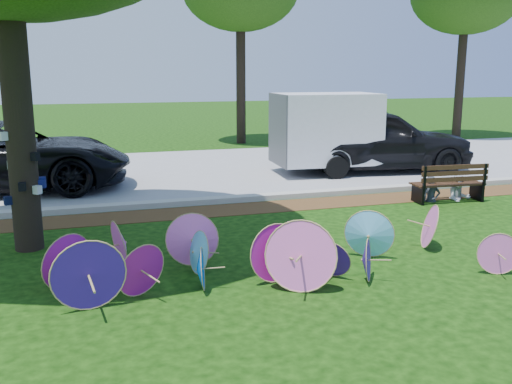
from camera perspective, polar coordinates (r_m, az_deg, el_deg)
ground at (r=7.36m, az=0.84°, el=-10.26°), size 90.00×90.00×0.00m
mulch_strip at (r=11.52m, az=-6.03°, el=-2.02°), size 90.00×1.00×0.01m
curb at (r=12.18m, az=-6.67°, el=-0.99°), size 90.00×0.30×0.12m
street at (r=16.21m, az=-9.33°, el=2.00°), size 90.00×8.00×0.01m
parasol_pile at (r=7.75m, az=-1.04°, el=-6.04°), size 6.38×2.34×0.95m
black_van at (r=14.67m, az=-24.16°, el=3.29°), size 6.12×3.19×1.65m
dark_pickup at (r=16.40m, az=11.89°, el=5.17°), size 5.52×2.82×1.80m
cargo_trailer at (r=15.73m, az=7.01°, el=6.32°), size 2.79×1.85×2.49m
park_bench at (r=13.03m, az=18.58°, el=0.92°), size 1.63×0.71×0.83m
person_left at (r=12.85m, az=17.22°, el=1.44°), size 0.46×0.36×1.09m
person_right at (r=13.26m, az=19.73°, el=1.58°), size 0.61×0.52×1.09m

